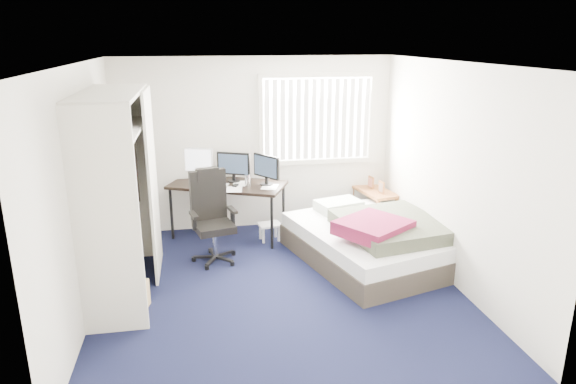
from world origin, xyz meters
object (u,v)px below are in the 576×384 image
at_px(nightstand, 375,194).
at_px(bed, 372,240).
at_px(office_chair, 212,226).
at_px(desk, 228,181).

xyz_separation_m(nightstand, bed, (-0.48, -1.27, -0.19)).
height_order(nightstand, bed, nightstand).
relative_size(office_chair, nightstand, 1.37).
height_order(desk, nightstand, desk).
distance_m(office_chair, bed, 2.03).
height_order(desk, office_chair, desk).
xyz_separation_m(desk, bed, (1.71, -1.22, -0.52)).
height_order(office_chair, nightstand, office_chair).
bearing_deg(desk, office_chair, -108.59).
bearing_deg(nightstand, office_chair, -161.14).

